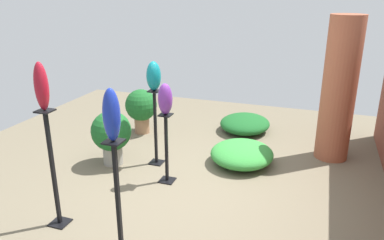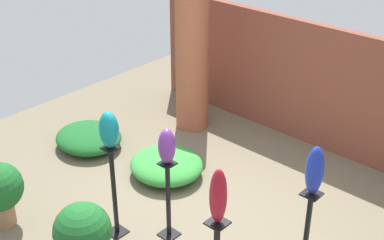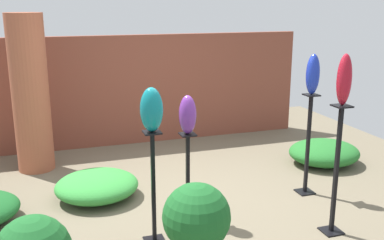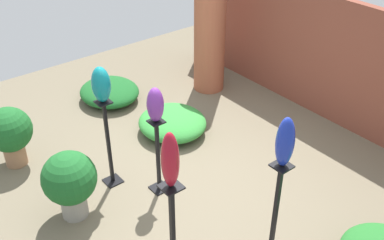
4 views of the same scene
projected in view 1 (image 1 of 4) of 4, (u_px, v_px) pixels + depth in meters
name	position (u px, v px, depth m)	size (l,w,h in m)	color
ground_plane	(191.00, 188.00, 4.92)	(8.00, 8.00, 0.00)	#6B604C
brick_pillar	(339.00, 90.00, 5.48)	(0.49, 0.49, 2.15)	#9E5138
pedestal_violet	(167.00, 152.00, 4.96)	(0.20, 0.20, 0.96)	black
pedestal_teal	(156.00, 131.00, 5.46)	(0.20, 0.20, 1.12)	black
pedestal_cobalt	(119.00, 208.00, 3.45)	(0.20, 0.20, 1.24)	black
pedestal_ruby	(54.00, 174.00, 3.98)	(0.20, 0.20, 1.33)	black
art_vase_violet	(165.00, 99.00, 4.72)	(0.18, 0.19, 0.41)	#6B2D8C
art_vase_teal	(154.00, 76.00, 5.19)	(0.21, 0.20, 0.41)	#0F727A
art_vase_cobalt	(112.00, 115.00, 3.15)	(0.16, 0.15, 0.47)	#192D9E
art_vase_ruby	(41.00, 86.00, 3.66)	(0.14, 0.14, 0.49)	maroon
potted_plant_near_pillar	(141.00, 107.00, 6.67)	(0.57, 0.57, 0.80)	#936B4C
potted_plant_mid_left	(111.00, 133.00, 5.46)	(0.59, 0.59, 0.81)	gray
foliage_bed_east	(242.00, 154.00, 5.57)	(0.99, 0.93, 0.31)	#338C38
foliage_bed_west	(245.00, 124.00, 6.84)	(1.00, 0.90, 0.29)	#195923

